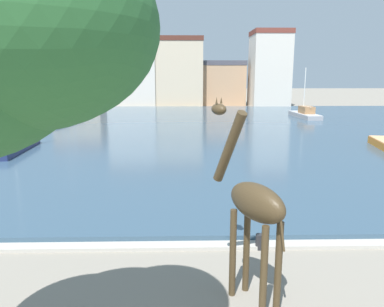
{
  "coord_description": "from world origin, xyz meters",
  "views": [
    {
      "loc": [
        0.95,
        -2.84,
        5.46
      ],
      "look_at": [
        1.31,
        12.49,
        2.2
      ],
      "focal_mm": 34.8,
      "sensor_mm": 36.0,
      "label": 1
    }
  ],
  "objects_px": {
    "giraffe_statue": "(252,204)",
    "sailboat_grey": "(303,115)",
    "sailboat_teal": "(62,109)",
    "sailboat_navy": "(15,148)",
    "mooring_bollard": "(259,242)",
    "sailboat_red": "(73,112)",
    "sailboat_black": "(68,120)"
  },
  "relations": [
    {
      "from": "sailboat_teal",
      "to": "sailboat_black",
      "type": "distance_m",
      "value": 15.43
    },
    {
      "from": "giraffe_statue",
      "to": "sailboat_teal",
      "type": "height_order",
      "value": "sailboat_teal"
    },
    {
      "from": "sailboat_grey",
      "to": "sailboat_teal",
      "type": "distance_m",
      "value": 34.97
    },
    {
      "from": "sailboat_navy",
      "to": "sailboat_grey",
      "type": "relative_size",
      "value": 0.93
    },
    {
      "from": "giraffe_statue",
      "to": "sailboat_navy",
      "type": "distance_m",
      "value": 22.44
    },
    {
      "from": "sailboat_grey",
      "to": "mooring_bollard",
      "type": "bearing_deg",
      "value": -109.69
    },
    {
      "from": "giraffe_statue",
      "to": "sailboat_teal",
      "type": "relative_size",
      "value": 0.75
    },
    {
      "from": "sailboat_navy",
      "to": "sailboat_black",
      "type": "relative_size",
      "value": 0.82
    },
    {
      "from": "sailboat_navy",
      "to": "mooring_bollard",
      "type": "relative_size",
      "value": 14.57
    },
    {
      "from": "sailboat_navy",
      "to": "sailboat_red",
      "type": "relative_size",
      "value": 0.78
    },
    {
      "from": "sailboat_grey",
      "to": "sailboat_black",
      "type": "height_order",
      "value": "sailboat_black"
    },
    {
      "from": "sailboat_teal",
      "to": "sailboat_black",
      "type": "xyz_separation_m",
      "value": [
        5.28,
        -14.5,
        0.06
      ]
    },
    {
      "from": "giraffe_statue",
      "to": "sailboat_grey",
      "type": "height_order",
      "value": "sailboat_grey"
    },
    {
      "from": "giraffe_statue",
      "to": "sailboat_teal",
      "type": "distance_m",
      "value": 52.56
    },
    {
      "from": "sailboat_navy",
      "to": "mooring_bollard",
      "type": "xyz_separation_m",
      "value": [
        14.26,
        -15.07,
        -0.18
      ]
    },
    {
      "from": "sailboat_black",
      "to": "sailboat_teal",
      "type": "bearing_deg",
      "value": 109.99
    },
    {
      "from": "sailboat_grey",
      "to": "sailboat_red",
      "type": "distance_m",
      "value": 30.43
    },
    {
      "from": "sailboat_navy",
      "to": "sailboat_grey",
      "type": "height_order",
      "value": "sailboat_navy"
    },
    {
      "from": "giraffe_statue",
      "to": "sailboat_red",
      "type": "relative_size",
      "value": 0.53
    },
    {
      "from": "sailboat_red",
      "to": "sailboat_black",
      "type": "relative_size",
      "value": 1.06
    },
    {
      "from": "giraffe_statue",
      "to": "sailboat_grey",
      "type": "xyz_separation_m",
      "value": [
        13.37,
        37.88,
        -1.94
      ]
    },
    {
      "from": "sailboat_navy",
      "to": "sailboat_red",
      "type": "height_order",
      "value": "sailboat_red"
    },
    {
      "from": "sailboat_red",
      "to": "sailboat_teal",
      "type": "relative_size",
      "value": 1.42
    },
    {
      "from": "sailboat_navy",
      "to": "sailboat_black",
      "type": "distance_m",
      "value": 16.3
    },
    {
      "from": "sailboat_navy",
      "to": "sailboat_red",
      "type": "xyz_separation_m",
      "value": [
        -3.17,
        25.15,
        0.07
      ]
    },
    {
      "from": "sailboat_red",
      "to": "sailboat_grey",
      "type": "bearing_deg",
      "value": -9.64
    },
    {
      "from": "sailboat_red",
      "to": "mooring_bollard",
      "type": "bearing_deg",
      "value": -66.57
    },
    {
      "from": "sailboat_navy",
      "to": "sailboat_grey",
      "type": "xyz_separation_m",
      "value": [
        26.83,
        20.05,
        0.14
      ]
    },
    {
      "from": "sailboat_red",
      "to": "sailboat_black",
      "type": "bearing_deg",
      "value": -77.43
    },
    {
      "from": "sailboat_black",
      "to": "mooring_bollard",
      "type": "distance_m",
      "value": 34.93
    },
    {
      "from": "sailboat_navy",
      "to": "sailboat_red",
      "type": "distance_m",
      "value": 25.35
    },
    {
      "from": "sailboat_teal",
      "to": "sailboat_grey",
      "type": "bearing_deg",
      "value": -17.83
    }
  ]
}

